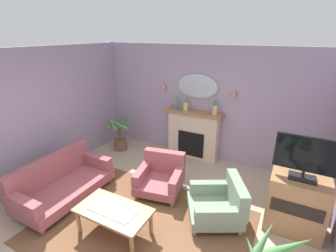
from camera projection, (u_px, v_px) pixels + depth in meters
floor at (135, 239)px, 3.68m from camera, size 6.22×6.87×0.10m
wall_back at (207, 104)px, 5.65m from camera, size 6.22×0.10×2.62m
wall_left at (8, 125)px, 4.35m from camera, size 0.10×6.87×2.62m
patterned_rug at (142, 227)px, 3.82m from camera, size 3.20×2.40×0.01m
fireplace at (193, 135)px, 5.83m from camera, size 1.36×0.36×1.16m
mantel_vase_left at (176, 102)px, 5.72m from camera, size 0.10×0.10×0.33m
mantel_vase_right at (186, 104)px, 5.62m from camera, size 0.11×0.11×0.35m
mantel_vase_centre at (215, 107)px, 5.31m from camera, size 0.10×0.10×0.38m
wall_mirror at (197, 86)px, 5.53m from camera, size 0.96×0.06×0.56m
wall_sconce_left at (164, 85)px, 5.88m from camera, size 0.14×0.14×0.14m
wall_sconce_right at (234, 93)px, 5.14m from camera, size 0.14×0.14×0.14m
coffee_table at (114, 212)px, 3.58m from camera, size 1.10×0.60×0.45m
floral_couch at (61, 182)px, 4.43m from camera, size 0.87×1.72×0.76m
armchair_near_fireplace at (220, 204)px, 3.89m from camera, size 1.10×1.09×0.71m
armchair_beside_couch at (161, 176)px, 4.65m from camera, size 0.95×0.96×0.71m
tv_cabinet at (296, 204)px, 3.67m from camera, size 0.80×0.57×0.90m
tv_flatscreen at (307, 157)px, 3.36m from camera, size 0.84×0.24×0.65m
potted_plant_tall_palm at (120, 132)px, 6.20m from camera, size 0.63×0.64×0.97m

